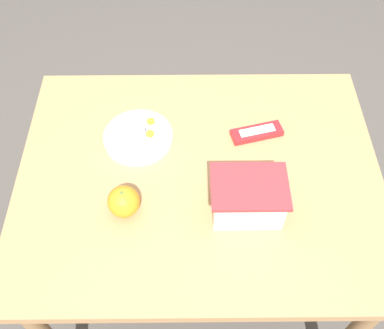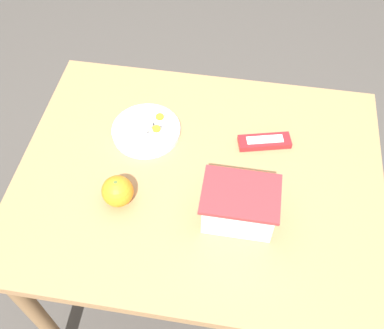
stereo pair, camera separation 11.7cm
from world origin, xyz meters
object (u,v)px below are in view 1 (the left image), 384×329
(food_container, at_px, (247,199))
(rice_plate, at_px, (135,134))
(orange_fruit, at_px, (124,201))
(candy_bar, at_px, (257,133))

(food_container, relative_size, rice_plate, 0.94)
(orange_fruit, bearing_deg, food_container, 179.74)
(rice_plate, xyz_separation_m, candy_bar, (-0.34, -0.01, -0.01))
(rice_plate, distance_m, candy_bar, 0.34)
(orange_fruit, relative_size, candy_bar, 0.53)
(orange_fruit, distance_m, rice_plate, 0.23)
(food_container, relative_size, orange_fruit, 2.28)
(orange_fruit, xyz_separation_m, rice_plate, (-0.01, -0.23, -0.02))
(food_container, bearing_deg, rice_plate, -38.46)
(food_container, bearing_deg, orange_fruit, -0.26)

